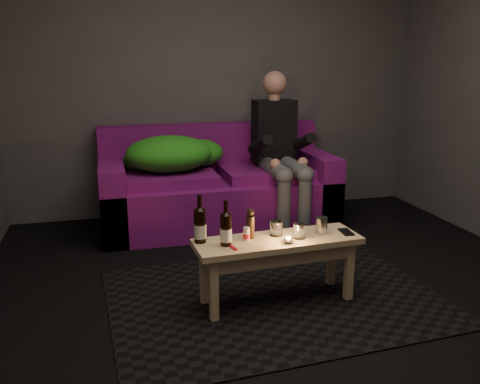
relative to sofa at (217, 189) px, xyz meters
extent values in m
plane|color=black|center=(0.13, -1.82, -0.32)|extent=(4.50, 4.50, 0.00)
plane|color=#4A474A|center=(0.13, 0.43, 0.98)|extent=(4.00, 0.00, 4.00)
cube|color=black|center=(0.02, -1.61, -0.32)|extent=(2.15, 1.62, 0.01)
cube|color=#670D66|center=(0.00, -0.05, -0.11)|extent=(2.08, 0.94, 0.44)
cube|color=#670D66|center=(0.00, 0.30, 0.34)|extent=(2.08, 0.23, 0.46)
cube|color=#670D66|center=(-0.94, -0.05, 0.00)|extent=(0.21, 0.94, 0.65)
cube|color=#670D66|center=(0.94, -0.05, 0.00)|extent=(0.21, 0.94, 0.65)
cube|color=#670D66|center=(-0.44, -0.10, 0.15)|extent=(0.78, 0.62, 0.10)
cube|color=#670D66|center=(0.44, -0.10, 0.15)|extent=(0.78, 0.62, 0.10)
ellipsoid|color=#33921A|center=(-0.44, -0.05, 0.36)|extent=(0.75, 0.58, 0.31)
ellipsoid|color=#33921A|center=(-0.15, 0.10, 0.33)|extent=(0.46, 0.37, 0.25)
ellipsoid|color=#33921A|center=(-0.67, 0.07, 0.29)|extent=(0.33, 0.27, 0.17)
cube|color=black|center=(0.55, 0.00, 0.52)|extent=(0.37, 0.23, 0.57)
sphere|color=tan|center=(0.55, 0.00, 0.96)|extent=(0.22, 0.22, 0.22)
cylinder|color=#555761|center=(0.45, -0.32, 0.23)|extent=(0.15, 0.52, 0.15)
cylinder|color=#555761|center=(0.64, -0.32, 0.23)|extent=(0.15, 0.52, 0.15)
cylinder|color=#555761|center=(0.45, -0.57, -0.06)|extent=(0.11, 0.11, 0.53)
cylinder|color=#555761|center=(0.64, -0.57, -0.06)|extent=(0.11, 0.11, 0.53)
cube|color=black|center=(0.45, -0.63, -0.29)|extent=(0.09, 0.23, 0.06)
cube|color=black|center=(0.64, -0.63, -0.29)|extent=(0.09, 0.23, 0.06)
cube|color=#D5B37C|center=(0.02, -1.66, 0.08)|extent=(1.05, 0.39, 0.04)
cube|color=#D5B37C|center=(0.02, -1.66, 0.01)|extent=(0.92, 0.31, 0.09)
cube|color=#D5B37C|center=(-0.41, -1.81, -0.13)|extent=(0.05, 0.05, 0.39)
cube|color=#D5B37C|center=(-0.42, -1.57, -0.13)|extent=(0.05, 0.05, 0.39)
cube|color=#D5B37C|center=(0.47, -1.75, -0.13)|extent=(0.05, 0.05, 0.39)
cube|color=#D5B37C|center=(0.46, -1.52, -0.13)|extent=(0.05, 0.05, 0.39)
cylinder|color=black|center=(-0.45, -1.60, 0.20)|extent=(0.07, 0.07, 0.20)
cylinder|color=white|center=(-0.45, -1.60, 0.17)|extent=(0.07, 0.07, 0.08)
cone|color=black|center=(-0.45, -1.60, 0.32)|extent=(0.07, 0.07, 0.03)
cylinder|color=black|center=(-0.45, -1.60, 0.35)|extent=(0.03, 0.03, 0.09)
cylinder|color=black|center=(-0.31, -1.69, 0.19)|extent=(0.07, 0.07, 0.19)
cylinder|color=white|center=(-0.31, -1.69, 0.16)|extent=(0.07, 0.07, 0.08)
cone|color=black|center=(-0.31, -1.69, 0.30)|extent=(0.07, 0.07, 0.03)
cylinder|color=black|center=(-0.31, -1.69, 0.33)|extent=(0.03, 0.03, 0.09)
cylinder|color=silver|center=(-0.17, -1.65, 0.14)|extent=(0.05, 0.05, 0.09)
cylinder|color=black|center=(-0.13, -1.61, 0.17)|extent=(0.05, 0.05, 0.14)
cylinder|color=white|center=(0.03, -1.61, 0.15)|extent=(0.10, 0.10, 0.09)
cylinder|color=white|center=(0.06, -1.75, 0.12)|extent=(0.05, 0.05, 0.04)
sphere|color=orange|center=(0.06, -1.75, 0.13)|extent=(0.02, 0.02, 0.02)
cylinder|color=white|center=(0.15, -1.69, 0.15)|extent=(0.10, 0.10, 0.09)
cylinder|color=#A9ACB0|center=(0.33, -1.64, 0.15)|extent=(0.10, 0.10, 0.10)
cube|color=black|center=(0.48, -1.67, 0.10)|extent=(0.08, 0.14, 0.01)
cube|color=red|center=(-0.28, -1.77, 0.10)|extent=(0.03, 0.07, 0.01)
camera|label=1|loc=(-0.95, -4.45, 1.17)|focal=38.00mm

